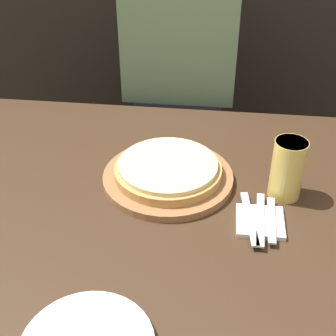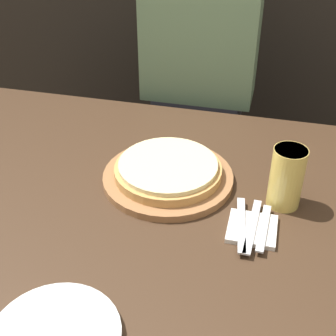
% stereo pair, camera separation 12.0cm
% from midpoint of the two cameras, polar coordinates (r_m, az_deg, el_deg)
% --- Properties ---
extents(dining_table, '(1.55, 1.08, 0.77)m').
position_cam_midpoint_polar(dining_table, '(1.41, -0.59, -17.17)').
color(dining_table, '#3D2819').
rests_on(dining_table, ground_plane).
extents(pizza_on_board, '(0.34, 0.34, 0.06)m').
position_cam_midpoint_polar(pizza_on_board, '(1.21, 2.84, -0.70)').
color(pizza_on_board, '#99663D').
rests_on(pizza_on_board, dining_table).
extents(beer_glass, '(0.08, 0.08, 0.16)m').
position_cam_midpoint_polar(beer_glass, '(1.15, 17.24, -0.95)').
color(beer_glass, '#E5C65B').
rests_on(beer_glass, dining_table).
extents(napkin_stack, '(0.11, 0.11, 0.01)m').
position_cam_midpoint_polar(napkin_stack, '(1.10, 13.34, -7.35)').
color(napkin_stack, white).
rests_on(napkin_stack, dining_table).
extents(fork, '(0.04, 0.19, 0.00)m').
position_cam_midpoint_polar(fork, '(1.09, 12.09, -6.85)').
color(fork, silver).
rests_on(fork, napkin_stack).
extents(dinner_knife, '(0.03, 0.19, 0.00)m').
position_cam_midpoint_polar(dinner_knife, '(1.09, 13.40, -7.02)').
color(dinner_knife, silver).
rests_on(dinner_knife, napkin_stack).
extents(spoon, '(0.02, 0.16, 0.00)m').
position_cam_midpoint_polar(spoon, '(1.09, 14.71, -7.19)').
color(spoon, silver).
rests_on(spoon, napkin_stack).
extents(diner_person, '(0.39, 0.20, 1.35)m').
position_cam_midpoint_polar(diner_person, '(1.77, 5.61, 6.53)').
color(diner_person, '#33333D').
rests_on(diner_person, ground_plane).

